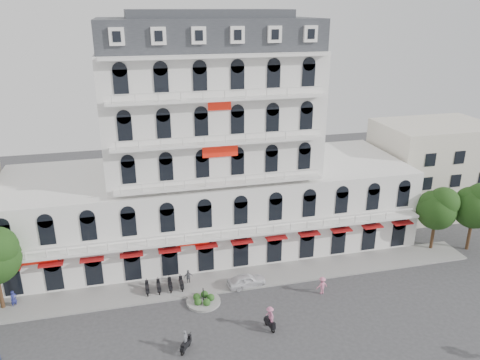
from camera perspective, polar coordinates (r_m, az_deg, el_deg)
The scene contains 14 objects.
ground at distance 41.21m, azimuth 1.37°, elevation -18.81°, with size 120.00×120.00×0.00m, color #38383A.
sidewalk at distance 48.26m, azimuth -1.49°, elevation -12.16°, with size 53.00×4.00×0.16m, color gray.
main_building at distance 52.06m, azimuth -3.74°, elevation 2.35°, with size 45.00×15.00×25.80m.
flank_building_east at distance 66.83m, azimuth 22.21°, elevation 1.38°, with size 14.00×10.00×12.00m, color beige.
traffic_island at distance 45.25m, azimuth -4.48°, elevation -14.41°, with size 3.20×3.20×1.60m.
parked_scooter_row at distance 47.42m, azimuth -9.16°, elevation -13.21°, with size 4.40×1.80×1.10m, color black, non-canonical shape.
tree_east_inner at distance 56.20m, azimuth 22.95°, elevation -3.07°, with size 4.40×4.37×7.57m.
tree_east_outer at distance 57.80m, azimuth 26.77°, elevation -2.68°, with size 4.65×4.65×8.05m.
parked_car at distance 47.22m, azimuth 0.78°, elevation -12.12°, with size 1.55×3.86×1.32m, color white.
rider_west at distance 39.84m, azimuth -6.64°, elevation -19.04°, with size 1.12×1.48×1.93m.
rider_center at distance 41.61m, azimuth 3.65°, elevation -16.36°, with size 0.88×1.69×2.21m.
pedestrian_mid at distance 47.76m, azimuth -6.30°, elevation -11.68°, with size 0.92×0.38×1.56m, color #57595E.
pedestrian_right at distance 46.72m, azimuth 9.97°, elevation -12.53°, with size 1.15×0.66×1.77m, color pink.
pedestrian_far at distance 48.85m, azimuth -25.86°, elevation -12.94°, with size 0.63×0.41×1.72m, color navy.
Camera 1 is at (-8.57, -30.77, 26.03)m, focal length 35.00 mm.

